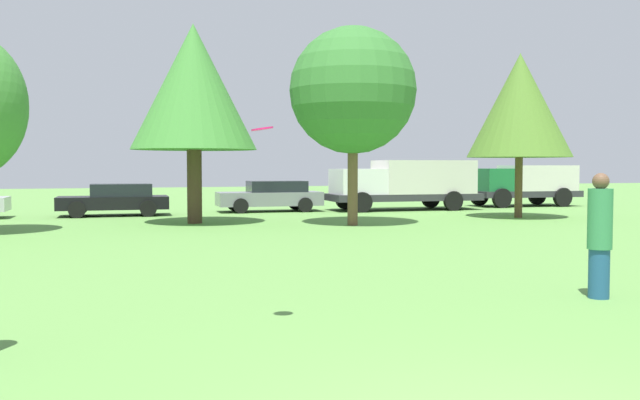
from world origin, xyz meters
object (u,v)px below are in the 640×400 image
object	(u,v)px
frisbee	(262,129)
delivery_truck_white	(406,182)
parked_car_grey	(271,196)
tree_4	(520,106)
person_catcher	(600,235)
tree_2	(194,88)
parked_car_black	(116,199)
delivery_truck_green	(524,183)
tree_3	(353,91)

from	to	relation	value
frisbee	delivery_truck_white	distance (m)	22.84
parked_car_grey	tree_4	bearing A→B (deg)	143.86
frisbee	tree_4	distance (m)	19.61
person_catcher	tree_2	distance (m)	16.02
person_catcher	parked_car_grey	bearing A→B (deg)	-95.14
tree_2	parked_car_black	size ratio (longest dim) A/B	1.59
frisbee	delivery_truck_green	xyz separation A→B (m)	(17.99, 20.60, -1.22)
frisbee	delivery_truck_green	distance (m)	27.37
person_catcher	tree_2	size ratio (longest dim) A/B	0.27
tree_4	parked_car_black	size ratio (longest dim) A/B	1.45
tree_3	delivery_truck_white	bearing A→B (deg)	52.65
person_catcher	parked_car_black	xyz separation A→B (m)	(-6.14, 19.66, -0.27)
tree_2	parked_car_grey	distance (m)	7.50
frisbee	delivery_truck_white	xyz separation A→B (m)	(11.30, 19.81, -1.14)
tree_4	parked_car_grey	xyz separation A→B (m)	(-7.95, 6.30, -3.51)
tree_3	delivery_truck_green	bearing A→B (deg)	32.36
delivery_truck_green	tree_2	bearing A→B (deg)	19.25
frisbee	tree_4	bearing A→B (deg)	46.99
tree_3	frisbee	bearing A→B (deg)	-115.28
tree_3	parked_car_black	bearing A→B (deg)	136.18
parked_car_grey	delivery_truck_green	xyz separation A→B (m)	(12.62, 0.02, 0.46)
person_catcher	delivery_truck_green	world-z (taller)	delivery_truck_green
tree_4	parked_car_black	distance (m)	15.84
person_catcher	frisbee	world-z (taller)	frisbee
person_catcher	tree_4	xyz separation A→B (m)	(8.19, 13.89, 3.27)
parked_car_grey	tree_3	bearing A→B (deg)	98.66
frisbee	tree_2	world-z (taller)	tree_2
tree_4	delivery_truck_green	world-z (taller)	tree_4
tree_4	tree_3	bearing A→B (deg)	-170.83
person_catcher	frisbee	xyz separation A→B (m)	(-5.13, -0.39, 1.43)
frisbee	tree_4	xyz separation A→B (m)	(13.32, 14.28, 1.83)
person_catcher	delivery_truck_white	world-z (taller)	delivery_truck_white
frisbee	parked_car_black	xyz separation A→B (m)	(-1.01, 20.05, -1.71)
delivery_truck_white	tree_4	bearing A→B (deg)	112.29
tree_2	tree_3	size ratio (longest dim) A/B	1.04
tree_2	delivery_truck_green	size ratio (longest dim) A/B	1.26
parked_car_black	delivery_truck_white	distance (m)	12.32
tree_2	parked_car_grey	size ratio (longest dim) A/B	1.50
person_catcher	delivery_truck_green	size ratio (longest dim) A/B	0.35
delivery_truck_green	parked_car_grey	bearing A→B (deg)	2.33
frisbee	tree_4	world-z (taller)	tree_4
parked_car_grey	delivery_truck_white	world-z (taller)	delivery_truck_white
parked_car_black	delivery_truck_green	distance (m)	19.01
tree_3	delivery_truck_white	world-z (taller)	tree_3
delivery_truck_white	delivery_truck_green	distance (m)	6.74
delivery_truck_white	delivery_truck_green	xyz separation A→B (m)	(6.69, 0.79, -0.08)
person_catcher	delivery_truck_white	distance (m)	20.38
frisbee	tree_4	size ratio (longest dim) A/B	0.04
delivery_truck_white	delivery_truck_green	world-z (taller)	delivery_truck_white
tree_4	parked_car_black	xyz separation A→B (m)	(-14.33, 5.77, -3.54)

